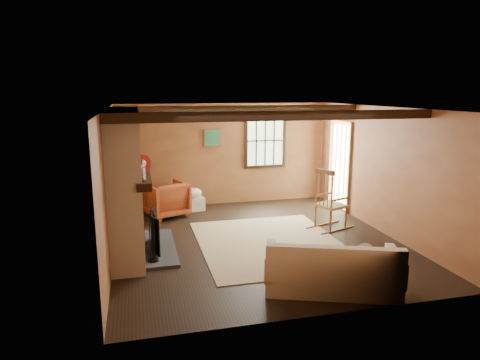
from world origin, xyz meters
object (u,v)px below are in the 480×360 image
object	(u,v)px
fireplace	(127,188)
rocking_chair	(330,203)
laundry_basket	(192,204)
sofa	(332,272)
armchair	(166,199)

from	to	relation	value
fireplace	rocking_chair	xyz separation A→B (m)	(3.82, 0.33, -0.59)
rocking_chair	laundry_basket	bearing A→B (deg)	31.15
fireplace	rocking_chair	distance (m)	3.88
fireplace	laundry_basket	distance (m)	2.85
sofa	armchair	bearing A→B (deg)	135.08
sofa	rocking_chair	bearing A→B (deg)	85.64
fireplace	laundry_basket	world-z (taller)	fireplace
fireplace	armchair	bearing A→B (deg)	68.97
fireplace	sofa	bearing A→B (deg)	-38.67
sofa	laundry_basket	bearing A→B (deg)	126.63
laundry_basket	fireplace	bearing A→B (deg)	-120.63
armchair	laundry_basket	bearing A→B (deg)	-172.10
fireplace	rocking_chair	world-z (taller)	fireplace
fireplace	sofa	xyz separation A→B (m)	(2.69, -2.15, -0.84)
fireplace	laundry_basket	bearing A→B (deg)	59.37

